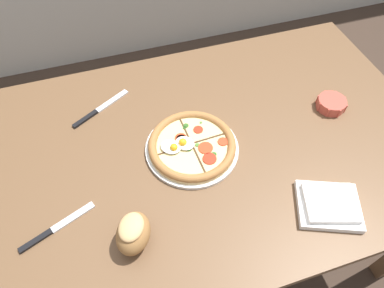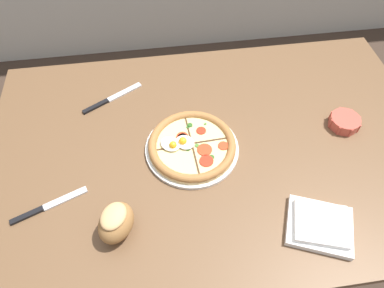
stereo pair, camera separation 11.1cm
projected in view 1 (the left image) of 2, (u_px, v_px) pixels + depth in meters
name	position (u px, v px, depth m)	size (l,w,h in m)	color
ground_plane	(206.00, 229.00, 1.73)	(12.00, 12.00, 0.00)	#3D2D23
dining_table	(212.00, 156.00, 1.22)	(1.51, 0.98, 0.73)	brown
pizza	(192.00, 146.00, 1.12)	(0.31, 0.31, 0.06)	white
ramekin_bowl	(331.00, 104.00, 1.23)	(0.11, 0.11, 0.04)	#C64C3D
napkin_folded	(329.00, 205.00, 0.99)	(0.22, 0.21, 0.04)	white
bread_piece_near	(133.00, 233.00, 0.90)	(0.13, 0.15, 0.11)	#A3703D
knife_main	(100.00, 109.00, 1.24)	(0.22, 0.14, 0.01)	silver
knife_spare	(57.00, 227.00, 0.96)	(0.22, 0.10, 0.01)	silver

